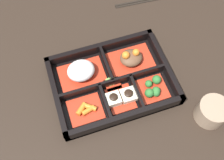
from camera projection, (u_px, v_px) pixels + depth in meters
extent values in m
plane|color=black|center=(112.00, 84.00, 0.77)|extent=(3.00, 3.00, 0.00)
cube|color=black|center=(112.00, 83.00, 0.76)|extent=(0.34, 0.25, 0.01)
cube|color=black|center=(126.00, 118.00, 0.70)|extent=(0.34, 0.01, 0.04)
cube|color=black|center=(100.00, 49.00, 0.80)|extent=(0.34, 0.01, 0.04)
cube|color=black|center=(57.00, 97.00, 0.72)|extent=(0.01, 0.25, 0.04)
cube|color=black|center=(164.00, 65.00, 0.77)|extent=(0.01, 0.25, 0.04)
cube|color=black|center=(113.00, 83.00, 0.74)|extent=(0.31, 0.01, 0.04)
cube|color=black|center=(105.00, 103.00, 0.72)|extent=(0.01, 0.10, 0.04)
cube|color=black|center=(136.00, 93.00, 0.73)|extent=(0.01, 0.10, 0.04)
cube|color=black|center=(107.00, 66.00, 0.77)|extent=(0.01, 0.12, 0.04)
cube|color=#B22D19|center=(82.00, 75.00, 0.77)|extent=(0.13, 0.10, 0.01)
ellipsoid|color=silver|center=(81.00, 71.00, 0.74)|extent=(0.08, 0.07, 0.05)
cube|color=#B22D19|center=(131.00, 61.00, 0.79)|extent=(0.13, 0.10, 0.01)
ellipsoid|color=brown|center=(131.00, 58.00, 0.77)|extent=(0.07, 0.06, 0.03)
sphere|color=orange|center=(136.00, 52.00, 0.76)|extent=(0.02, 0.02, 0.02)
sphere|color=orange|center=(126.00, 55.00, 0.76)|extent=(0.02, 0.02, 0.02)
cube|color=#B22D19|center=(85.00, 110.00, 0.71)|extent=(0.09, 0.08, 0.01)
cylinder|color=orange|center=(90.00, 107.00, 0.71)|extent=(0.04, 0.03, 0.01)
cylinder|color=orange|center=(88.00, 110.00, 0.70)|extent=(0.04, 0.02, 0.01)
cylinder|color=orange|center=(81.00, 109.00, 0.71)|extent=(0.04, 0.03, 0.01)
cube|color=#B22D19|center=(121.00, 99.00, 0.73)|extent=(0.07, 0.08, 0.01)
cube|color=beige|center=(114.00, 99.00, 0.72)|extent=(0.04, 0.04, 0.02)
ellipsoid|color=black|center=(114.00, 97.00, 0.70)|extent=(0.02, 0.02, 0.01)
cube|color=beige|center=(128.00, 95.00, 0.72)|extent=(0.04, 0.04, 0.02)
ellipsoid|color=black|center=(129.00, 93.00, 0.71)|extent=(0.02, 0.02, 0.01)
cube|color=#B22D19|center=(152.00, 89.00, 0.74)|extent=(0.08, 0.08, 0.01)
sphere|color=#2D6B2D|center=(149.00, 84.00, 0.74)|extent=(0.02, 0.02, 0.02)
sphere|color=#2D6B2D|center=(156.00, 93.00, 0.72)|extent=(0.02, 0.02, 0.02)
sphere|color=#2D6B2D|center=(156.00, 91.00, 0.73)|extent=(0.02, 0.02, 0.02)
sphere|color=#2D6B2D|center=(157.00, 80.00, 0.74)|extent=(0.03, 0.03, 0.03)
sphere|color=#2D6B2D|center=(149.00, 93.00, 0.72)|extent=(0.03, 0.03, 0.03)
cube|color=#B22D19|center=(112.00, 85.00, 0.75)|extent=(0.04, 0.04, 0.01)
cylinder|color=#75A84C|center=(110.00, 82.00, 0.75)|extent=(0.02, 0.02, 0.00)
cylinder|color=#75A84C|center=(113.00, 82.00, 0.75)|extent=(0.02, 0.02, 0.01)
cylinder|color=#75A84C|center=(109.00, 83.00, 0.75)|extent=(0.03, 0.03, 0.01)
cylinder|color=gray|center=(212.00, 112.00, 0.69)|extent=(0.08, 0.08, 0.06)
cylinder|color=#597A38|center=(215.00, 108.00, 0.67)|extent=(0.07, 0.07, 0.01)
cylinder|color=black|center=(144.00, 2.00, 0.91)|extent=(0.20, 0.02, 0.01)
cylinder|color=black|center=(143.00, 0.00, 0.92)|extent=(0.20, 0.02, 0.01)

